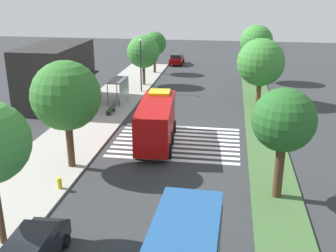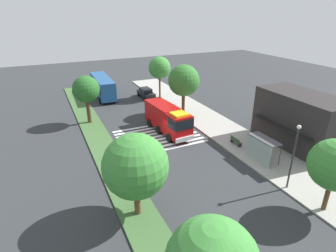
{
  "view_description": "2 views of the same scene",
  "coord_description": "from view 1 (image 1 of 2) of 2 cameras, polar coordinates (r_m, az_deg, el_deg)",
  "views": [
    {
      "loc": [
        -32.3,
        -3.96,
        12.17
      ],
      "look_at": [
        -1.61,
        0.77,
        1.21
      ],
      "focal_mm": 43.49,
      "sensor_mm": 36.0,
      "label": 1
    },
    {
      "loc": [
        27.26,
        -12.21,
        15.03
      ],
      "look_at": [
        -1.39,
        1.07,
        1.43
      ],
      "focal_mm": 29.51,
      "sensor_mm": 36.0,
      "label": 2
    }
  ],
  "objects": [
    {
      "name": "sidewalk_tree_center",
      "position": [
        50.48,
        -3.47,
        10.35
      ],
      "size": [
        3.97,
        3.97,
        6.08
      ],
      "color": "#513823",
      "rests_on": "sidewalk"
    },
    {
      "name": "fire_truck",
      "position": [
        32.1,
        -1.61,
        0.97
      ],
      "size": [
        8.75,
        3.28,
        3.61
      ],
      "rotation": [
        0.0,
        0.0,
        0.08
      ],
      "color": "#A50C0C",
      "rests_on": "ground_plane"
    },
    {
      "name": "fire_hydrant",
      "position": [
        26.21,
        -14.96,
        -7.75
      ],
      "size": [
        0.28,
        0.28,
        0.7
      ],
      "primitive_type": "cylinder",
      "color": "gold",
      "rests_on": "sidewalk"
    },
    {
      "name": "median_tree_far_west",
      "position": [
        23.65,
        15.92,
        0.67
      ],
      "size": [
        3.63,
        3.63,
        6.6
      ],
      "color": "#47301E",
      "rests_on": "median_strip"
    },
    {
      "name": "sidewalk_tree_west",
      "position": [
        27.57,
        -14.1,
        4.1
      ],
      "size": [
        4.63,
        4.63,
        7.36
      ],
      "color": "#47301E",
      "rests_on": "sidewalk"
    },
    {
      "name": "sidewalk",
      "position": [
        36.67,
        -11.61,
        -0.24
      ],
      "size": [
        60.0,
        5.78,
        0.14
      ],
      "primitive_type": "cube",
      "color": "#9E9B93",
      "rests_on": "ground_plane"
    },
    {
      "name": "crosswalk",
      "position": [
        32.95,
        1.24,
        -2.23
      ],
      "size": [
        7.65,
        10.06,
        0.01
      ],
      "color": "silver",
      "rests_on": "ground_plane"
    },
    {
      "name": "bus_stop_shelter",
      "position": [
        43.29,
        -6.59,
        5.57
      ],
      "size": [
        3.5,
        1.4,
        2.46
      ],
      "color": "#4C4C51",
      "rests_on": "sidewalk"
    },
    {
      "name": "median_tree_center",
      "position": [
        53.43,
        12.29,
        11.5
      ],
      "size": [
        4.09,
        4.09,
        7.12
      ],
      "color": "#47301E",
      "rests_on": "median_strip"
    },
    {
      "name": "bench_near_shelter",
      "position": [
        39.92,
        -7.96,
        2.39
      ],
      "size": [
        1.6,
        0.5,
        0.9
      ],
      "color": "#2D472D",
      "rests_on": "sidewalk"
    },
    {
      "name": "street_lamp",
      "position": [
        47.21,
        -3.85,
        9.11
      ],
      "size": [
        0.36,
        0.36,
        6.08
      ],
      "color": "#2D2D30",
      "rests_on": "sidewalk"
    },
    {
      "name": "storefront_building",
      "position": [
        44.12,
        -15.42,
        6.89
      ],
      "size": [
        10.09,
        5.85,
        6.21
      ],
      "color": "#282626",
      "rests_on": "ground_plane"
    },
    {
      "name": "median_strip",
      "position": [
        34.64,
        13.38,
        -1.56
      ],
      "size": [
        60.0,
        3.0,
        0.14
      ],
      "primitive_type": "cube",
      "color": "#3D6033",
      "rests_on": "ground_plane"
    },
    {
      "name": "parked_car_west",
      "position": [
        20.04,
        -18.39,
        -16.05
      ],
      "size": [
        4.48,
        2.23,
        1.68
      ],
      "rotation": [
        0.0,
        0.0,
        0.03
      ],
      "color": "black",
      "rests_on": "ground_plane"
    },
    {
      "name": "parked_car_mid",
      "position": [
        64.66,
        1.22,
        9.39
      ],
      "size": [
        4.36,
        2.1,
        1.71
      ],
      "rotation": [
        0.0,
        0.0,
        0.01
      ],
      "color": "#720505",
      "rests_on": "ground_plane"
    },
    {
      "name": "ground_plane",
      "position": [
        34.75,
        1.66,
        -1.07
      ],
      "size": [
        120.0,
        120.0,
        0.0
      ],
      "primitive_type": "plane",
      "color": "#2D3033"
    },
    {
      "name": "sidewalk_tree_east",
      "position": [
        57.59,
        -1.92,
        11.46
      ],
      "size": [
        3.28,
        3.28,
        5.71
      ],
      "color": "#47301E",
      "rests_on": "sidewalk"
    },
    {
      "name": "median_tree_west",
      "position": [
        43.68,
        12.88,
        8.69
      ],
      "size": [
        4.94,
        4.94,
        6.73
      ],
      "color": "#513823",
      "rests_on": "median_strip"
    }
  ]
}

